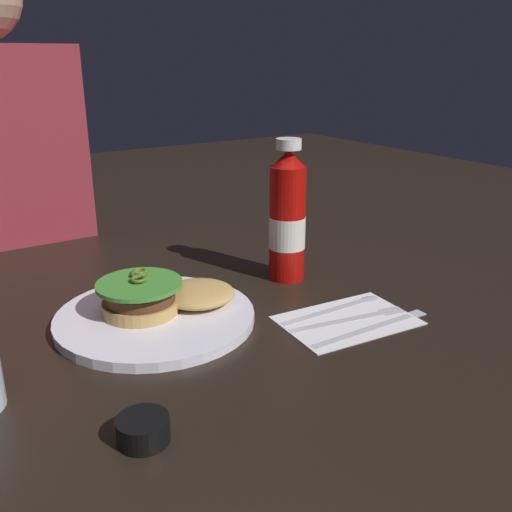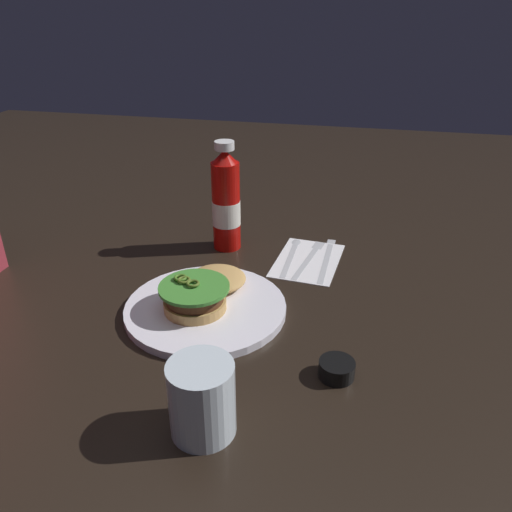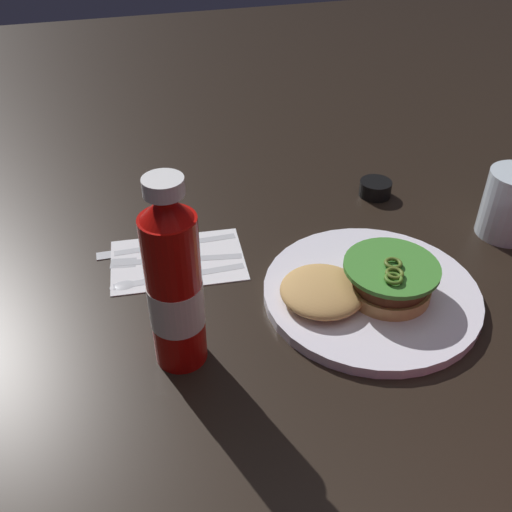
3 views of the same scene
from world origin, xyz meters
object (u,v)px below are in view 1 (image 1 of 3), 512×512
(butter_knife, at_px, (378,324))
(condiment_cup, at_px, (143,430))
(ketchup_bottle, at_px, (287,218))
(spoon_utensil, at_px, (347,304))
(burger_sandwich, at_px, (161,295))
(fork_utensil, at_px, (358,316))
(dinner_plate, at_px, (154,316))
(napkin, at_px, (347,320))

(butter_knife, bearing_deg, condiment_cup, -172.35)
(ketchup_bottle, distance_m, spoon_utensil, 0.18)
(burger_sandwich, bearing_deg, condiment_cup, -118.50)
(burger_sandwich, height_order, butter_knife, burger_sandwich)
(fork_utensil, bearing_deg, condiment_cup, -166.99)
(condiment_cup, xyz_separation_m, fork_utensil, (0.37, 0.09, -0.01))
(condiment_cup, distance_m, spoon_utensil, 0.40)
(ketchup_bottle, xyz_separation_m, fork_utensil, (-0.01, -0.19, -0.10))
(ketchup_bottle, relative_size, butter_knife, 1.15)
(ketchup_bottle, height_order, spoon_utensil, ketchup_bottle)
(ketchup_bottle, bearing_deg, dinner_plate, -173.62)
(fork_utensil, bearing_deg, dinner_plate, 147.61)
(napkin, bearing_deg, spoon_utensil, 49.04)
(spoon_utensil, bearing_deg, condiment_cup, -161.78)
(ketchup_bottle, relative_size, condiment_cup, 4.45)
(burger_sandwich, height_order, condiment_cup, burger_sandwich)
(butter_knife, bearing_deg, ketchup_bottle, 88.90)
(spoon_utensil, bearing_deg, burger_sandwich, 153.65)
(dinner_plate, bearing_deg, spoon_utensil, -24.02)
(dinner_plate, relative_size, burger_sandwich, 1.41)
(ketchup_bottle, distance_m, condiment_cup, 0.47)
(butter_knife, bearing_deg, spoon_utensil, 82.60)
(condiment_cup, xyz_separation_m, napkin, (0.35, 0.09, -0.01))
(condiment_cup, bearing_deg, butter_knife, 7.65)
(burger_sandwich, relative_size, ketchup_bottle, 0.85)
(fork_utensil, distance_m, spoon_utensil, 0.04)
(fork_utensil, bearing_deg, butter_knife, -83.26)
(dinner_plate, bearing_deg, napkin, -33.85)
(dinner_plate, height_order, burger_sandwich, burger_sandwich)
(napkin, xyz_separation_m, spoon_utensil, (0.03, 0.04, 0.00))
(butter_knife, height_order, spoon_utensil, same)
(condiment_cup, bearing_deg, fork_utensil, 13.01)
(condiment_cup, bearing_deg, burger_sandwich, 61.50)
(ketchup_bottle, bearing_deg, fork_utensil, -92.58)
(napkin, bearing_deg, ketchup_bottle, 81.66)
(ketchup_bottle, bearing_deg, condiment_cup, -144.19)
(ketchup_bottle, distance_m, butter_knife, 0.24)
(napkin, height_order, butter_knife, butter_knife)
(burger_sandwich, bearing_deg, ketchup_bottle, 5.52)
(napkin, bearing_deg, dinner_plate, 146.15)
(fork_utensil, bearing_deg, napkin, 169.60)
(butter_knife, xyz_separation_m, spoon_utensil, (0.01, 0.08, -0.00))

